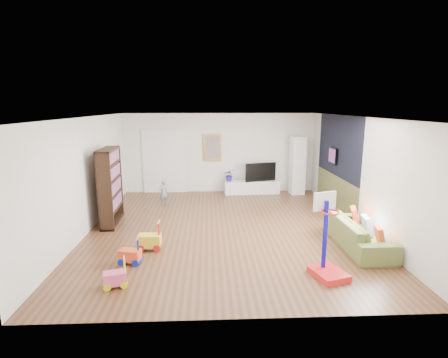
{
  "coord_description": "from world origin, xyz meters",
  "views": [
    {
      "loc": [
        -0.39,
        -8.16,
        2.97
      ],
      "look_at": [
        0.0,
        0.4,
        1.15
      ],
      "focal_mm": 28.0,
      "sensor_mm": 36.0,
      "label": 1
    }
  ],
  "objects_px": {
    "media_console": "(252,187)",
    "bookshelf": "(110,187)",
    "sofa": "(359,233)",
    "basketball_hoop": "(331,237)"
  },
  "relations": [
    {
      "from": "media_console",
      "to": "bookshelf",
      "type": "height_order",
      "value": "bookshelf"
    },
    {
      "from": "sofa",
      "to": "media_console",
      "type": "bearing_deg",
      "value": 19.15
    },
    {
      "from": "bookshelf",
      "to": "sofa",
      "type": "distance_m",
      "value": 5.96
    },
    {
      "from": "bookshelf",
      "to": "sofa",
      "type": "relative_size",
      "value": 0.94
    },
    {
      "from": "media_console",
      "to": "bookshelf",
      "type": "bearing_deg",
      "value": -146.6
    },
    {
      "from": "media_console",
      "to": "bookshelf",
      "type": "xyz_separation_m",
      "value": [
        -3.95,
        -2.91,
        0.74
      ]
    },
    {
      "from": "sofa",
      "to": "basketball_hoop",
      "type": "height_order",
      "value": "basketball_hoop"
    },
    {
      "from": "basketball_hoop",
      "to": "sofa",
      "type": "bearing_deg",
      "value": 32.48
    },
    {
      "from": "media_console",
      "to": "sofa",
      "type": "xyz_separation_m",
      "value": [
        1.7,
        -4.71,
        0.08
      ]
    },
    {
      "from": "media_console",
      "to": "basketball_hoop",
      "type": "height_order",
      "value": "basketball_hoop"
    }
  ]
}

